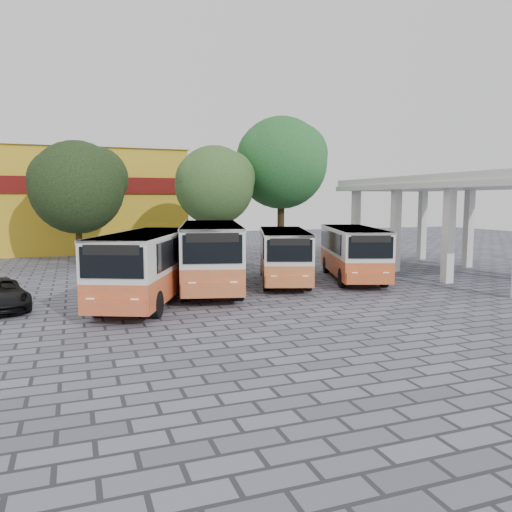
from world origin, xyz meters
name	(u,v)px	position (x,y,z in m)	size (l,w,h in m)	color
ground	(324,300)	(0.00, 0.00, 0.00)	(90.00, 90.00, 0.00)	#4E4F5C
terminal_shelter	(462,185)	(10.50, 4.00, 4.91)	(6.80, 15.80, 5.40)	silver
shophouse_block	(54,199)	(-11.00, 25.99, 4.16)	(20.40, 10.40, 8.30)	gold
bus_far_left	(147,263)	(-6.89, 1.98, 1.63)	(5.35, 8.40, 2.82)	#C75329
bus_centre_left	(211,252)	(-3.67, 4.09, 1.75)	(4.53, 8.85, 3.03)	#C15D31
bus_centre_right	(284,252)	(0.24, 4.74, 1.51)	(4.46, 7.73, 2.61)	#C36431
bus_far_right	(353,250)	(3.97, 4.35, 1.55)	(4.57, 7.94, 2.68)	#C55022
tree_left	(78,184)	(-9.21, 16.02, 5.11)	(6.21, 5.92, 7.87)	#402D13
tree_middle	(215,183)	(-0.75, 13.87, 5.23)	(5.44, 5.18, 7.65)	#442D19
tree_right	(282,160)	(4.63, 15.36, 6.96)	(6.88, 6.55, 10.02)	#332612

